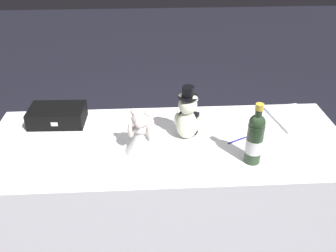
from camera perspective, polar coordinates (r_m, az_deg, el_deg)
The scene contains 8 objects.
ground_plane at distance 2.47m, azimuth 0.00°, elevation -16.32°, with size 12.00×12.00×0.00m, color black.
reception_table at distance 2.22m, azimuth 0.00°, elevation -10.12°, with size 2.00×0.78×0.72m, color white.
teddy_bear_groom at distance 1.98m, azimuth 3.15°, elevation 1.39°, with size 0.15×0.15×0.31m.
teddy_bear_bride at distance 1.89m, azimuth -4.10°, elevation -0.93°, with size 0.19×0.23×0.25m.
champagne_bottle at distance 1.83m, azimuth 13.53°, elevation -1.88°, with size 0.08×0.08×0.33m.
signing_pen at distance 2.05m, azimuth 11.15°, elevation -2.11°, with size 0.14×0.07×0.01m.
gift_case_black at distance 2.25m, azimuth -17.03°, elevation 1.62°, with size 0.33×0.21×0.10m.
guestbook at distance 2.33m, azimuth 19.01°, elevation 1.24°, with size 0.23×0.31×0.02m, color white.
Camera 1 is at (-0.09, -1.66, 1.83)m, focal length 38.68 mm.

